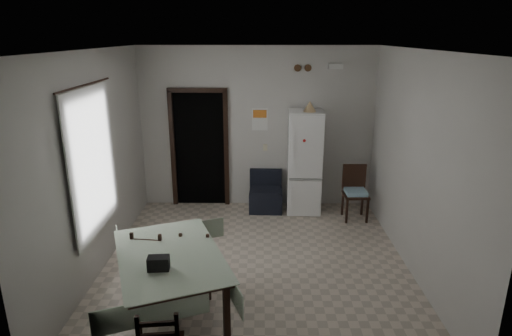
{
  "coord_description": "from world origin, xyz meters",
  "views": [
    {
      "loc": [
        0.06,
        -5.32,
        3.08
      ],
      "look_at": [
        0.0,
        0.5,
        1.25
      ],
      "focal_mm": 30.0,
      "sensor_mm": 36.0,
      "label": 1
    }
  ],
  "objects_px": {
    "fridge": "(304,162)",
    "dining_chair_far_right": "(198,260)",
    "corner_chair": "(356,194)",
    "dining_table": "(172,288)",
    "navy_seat": "(266,191)",
    "dining_chair_far_left": "(153,262)"
  },
  "relations": [
    {
      "from": "dining_chair_far_right",
      "to": "fridge",
      "type": "bearing_deg",
      "value": -117.29
    },
    {
      "from": "navy_seat",
      "to": "fridge",
      "type": "bearing_deg",
      "value": 1.81
    },
    {
      "from": "dining_table",
      "to": "navy_seat",
      "type": "bearing_deg",
      "value": 50.33
    },
    {
      "from": "fridge",
      "to": "dining_chair_far_right",
      "type": "height_order",
      "value": "fridge"
    },
    {
      "from": "corner_chair",
      "to": "dining_table",
      "type": "distance_m",
      "value": 3.83
    },
    {
      "from": "navy_seat",
      "to": "dining_chair_far_right",
      "type": "height_order",
      "value": "dining_chair_far_right"
    },
    {
      "from": "corner_chair",
      "to": "dining_chair_far_right",
      "type": "distance_m",
      "value": 3.27
    },
    {
      "from": "dining_chair_far_left",
      "to": "dining_chair_far_right",
      "type": "height_order",
      "value": "dining_chair_far_left"
    },
    {
      "from": "fridge",
      "to": "dining_chair_far_left",
      "type": "bearing_deg",
      "value": -125.18
    },
    {
      "from": "dining_table",
      "to": "dining_chair_far_left",
      "type": "distance_m",
      "value": 0.6
    },
    {
      "from": "fridge",
      "to": "dining_chair_far_right",
      "type": "distance_m",
      "value": 3.07
    },
    {
      "from": "fridge",
      "to": "dining_table",
      "type": "relative_size",
      "value": 1.14
    },
    {
      "from": "navy_seat",
      "to": "dining_table",
      "type": "height_order",
      "value": "dining_table"
    },
    {
      "from": "dining_chair_far_left",
      "to": "dining_chair_far_right",
      "type": "bearing_deg",
      "value": -165.37
    },
    {
      "from": "fridge",
      "to": "dining_table",
      "type": "bearing_deg",
      "value": -116.3
    },
    {
      "from": "dining_table",
      "to": "dining_chair_far_left",
      "type": "bearing_deg",
      "value": 101.21
    },
    {
      "from": "dining_chair_far_left",
      "to": "dining_chair_far_right",
      "type": "distance_m",
      "value": 0.53
    },
    {
      "from": "navy_seat",
      "to": "dining_chair_far_left",
      "type": "distance_m",
      "value": 3.03
    },
    {
      "from": "dining_table",
      "to": "dining_chair_far_left",
      "type": "relative_size",
      "value": 1.76
    },
    {
      "from": "corner_chair",
      "to": "navy_seat",
      "type": "bearing_deg",
      "value": 164.5
    },
    {
      "from": "corner_chair",
      "to": "dining_chair_far_right",
      "type": "bearing_deg",
      "value": -138.49
    },
    {
      "from": "dining_table",
      "to": "corner_chair",
      "type": "bearing_deg",
      "value": 26.03
    }
  ]
}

